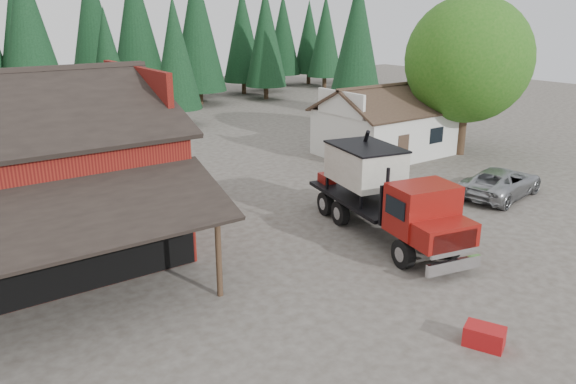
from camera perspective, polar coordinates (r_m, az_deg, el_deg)
ground at (r=20.98m, az=9.65°, el=-8.29°), size 120.00×120.00×0.00m
farmhouse at (r=37.99m, az=9.90°, el=6.30°), size 8.60×6.42×4.65m
deciduous_tree at (r=38.45m, az=17.85°, el=12.26°), size 8.00×8.00×10.20m
conifer_backdrop at (r=57.45m, az=-21.59°, el=7.54°), size 76.00×16.00×16.00m
near_pine_b at (r=47.42m, az=-11.38°, el=13.66°), size 3.96×3.96×10.40m
near_pine_c at (r=52.90m, az=7.04°, el=15.38°), size 4.84×4.84×12.40m
near_pine_d at (r=48.05m, az=-24.83°, el=14.26°), size 5.28×5.28×13.40m
feed_truck at (r=23.85m, az=9.75°, el=0.02°), size 4.27×9.51×4.16m
silver_car at (r=30.88m, az=20.86°, el=0.93°), size 5.83×3.44×1.52m
equip_box at (r=17.52m, az=19.32°, el=-13.68°), size 1.09×1.29×0.60m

